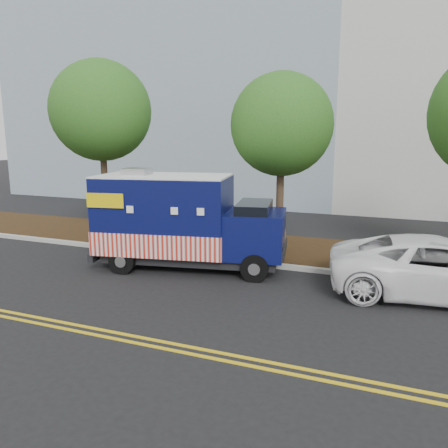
% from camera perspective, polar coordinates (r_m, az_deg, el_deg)
% --- Properties ---
extents(ground, '(120.00, 120.00, 0.00)m').
position_cam_1_polar(ground, '(13.43, -1.99, -6.59)').
color(ground, black).
rests_on(ground, ground).
extents(curb, '(120.00, 0.18, 0.15)m').
position_cam_1_polar(curb, '(14.65, 0.20, -4.74)').
color(curb, '#9E9E99').
rests_on(curb, ground).
extents(mulch_strip, '(120.00, 4.00, 0.15)m').
position_cam_1_polar(mulch_strip, '(16.55, 2.86, -2.85)').
color(mulch_strip, black).
rests_on(mulch_strip, ground).
extents(centerline_near, '(120.00, 0.10, 0.01)m').
position_cam_1_polar(centerline_near, '(9.80, -12.75, -13.90)').
color(centerline_near, gold).
rests_on(centerline_near, ground).
extents(centerline_far, '(120.00, 0.10, 0.01)m').
position_cam_1_polar(centerline_far, '(9.62, -13.62, -14.45)').
color(centerline_far, gold).
rests_on(centerline_far, ground).
extents(tree_a, '(3.90, 3.90, 7.07)m').
position_cam_1_polar(tree_a, '(18.20, -15.78, 14.01)').
color(tree_a, '#38281C').
rests_on(tree_a, ground).
extents(tree_b, '(3.50, 3.50, 6.28)m').
position_cam_1_polar(tree_b, '(15.31, 7.55, 12.70)').
color(tree_b, '#38281C').
rests_on(tree_b, ground).
extents(sign_post, '(0.06, 0.06, 2.40)m').
position_cam_1_polar(sign_post, '(15.45, -6.71, 0.33)').
color(sign_post, '#473828').
rests_on(sign_post, ground).
extents(food_truck, '(6.29, 3.27, 3.16)m').
position_cam_1_polar(food_truck, '(13.88, -5.64, 0.06)').
color(food_truck, black).
rests_on(food_truck, ground).
extents(white_car, '(5.91, 3.21, 1.57)m').
position_cam_1_polar(white_car, '(12.68, 26.58, -5.20)').
color(white_car, white).
rests_on(white_car, ground).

